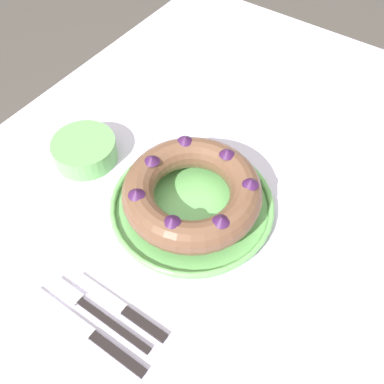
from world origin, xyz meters
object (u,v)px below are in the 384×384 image
object	(u,v)px
bundt_cake	(192,192)
fork	(92,310)
serving_dish	(192,205)
serving_knife	(94,336)
cake_knife	(126,311)
side_bowl	(85,150)

from	to	relation	value
bundt_cake	fork	distance (m)	0.28
serving_dish	fork	xyz separation A→B (m)	(-0.28, 0.02, -0.01)
bundt_cake	serving_knife	distance (m)	0.31
serving_dish	fork	world-z (taller)	serving_dish
bundt_cake	cake_knife	size ratio (longest dim) A/B	1.37
fork	cake_knife	xyz separation A→B (m)	(0.03, -0.05, 0.00)
serving_dish	bundt_cake	bearing A→B (deg)	34.27
bundt_cake	fork	size ratio (longest dim) A/B	1.26
side_bowl	fork	bearing A→B (deg)	-135.34
fork	cake_knife	size ratio (longest dim) A/B	1.09
bundt_cake	cake_knife	xyz separation A→B (m)	(-0.25, -0.03, -0.05)
serving_knife	fork	bearing A→B (deg)	50.65
serving_dish	bundt_cake	world-z (taller)	bundt_cake
serving_knife	cake_knife	size ratio (longest dim) A/B	1.24
fork	side_bowl	xyz separation A→B (m)	(0.26, 0.25, 0.02)
serving_knife	cake_knife	xyz separation A→B (m)	(0.06, -0.01, 0.00)
cake_knife	side_bowl	world-z (taller)	side_bowl
fork	cake_knife	bearing A→B (deg)	-55.00
fork	serving_knife	world-z (taller)	serving_knife
cake_knife	fork	bearing A→B (deg)	122.52
serving_dish	side_bowl	size ratio (longest dim) A/B	2.38
cake_knife	serving_knife	bearing A→B (deg)	166.92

